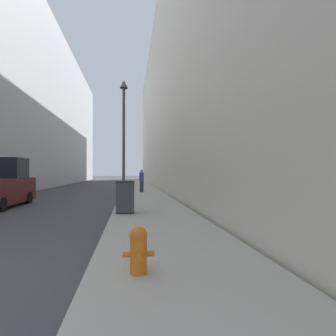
% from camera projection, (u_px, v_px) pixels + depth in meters
% --- Properties ---
extents(sidewalk_right, '(3.31, 60.00, 0.12)m').
position_uv_depth(sidewalk_right, '(142.00, 192.00, 21.58)').
color(sidewalk_right, '#ADA89E').
rests_on(sidewalk_right, ground).
extents(building_right_stone, '(12.00, 60.00, 19.81)m').
position_uv_depth(building_right_stone, '(205.00, 102.00, 30.72)').
color(building_right_stone, beige).
rests_on(building_right_stone, ground).
extents(fire_hydrant, '(0.51, 0.40, 0.75)m').
position_uv_depth(fire_hydrant, '(139.00, 249.00, 4.22)').
color(fire_hydrant, orange).
rests_on(fire_hydrant, sidewalk_right).
extents(trash_bin, '(0.72, 0.72, 1.28)m').
position_uv_depth(trash_bin, '(125.00, 196.00, 10.39)').
color(trash_bin, '#3D3D42').
rests_on(trash_bin, sidewalk_right).
extents(lamppost, '(0.42, 0.42, 6.36)m').
position_uv_depth(lamppost, '(124.00, 129.00, 13.44)').
color(lamppost, '#4C4C51').
rests_on(lamppost, sidewalk_right).
extents(pedestrian_on_sidewalk, '(0.36, 0.23, 1.79)m').
position_uv_depth(pedestrian_on_sidewalk, '(142.00, 181.00, 20.79)').
color(pedestrian_on_sidewalk, '#2D3347').
rests_on(pedestrian_on_sidewalk, sidewalk_right).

